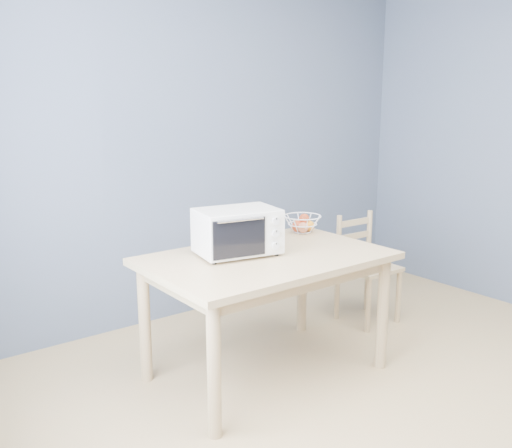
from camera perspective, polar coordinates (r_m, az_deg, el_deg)
room at (r=2.78m, az=20.73°, el=4.40°), size 4.01×4.51×2.61m
dining_table at (r=3.37m, az=1.07°, el=-4.79°), size 1.40×0.90×0.75m
toaster_oven at (r=3.31m, az=-2.16°, el=-0.73°), size 0.52×0.40×0.27m
fruit_basket at (r=3.90m, az=4.66°, el=0.04°), size 0.33×0.33×0.13m
dining_chair at (r=4.36m, az=10.83°, el=-4.42°), size 0.39×0.39×0.80m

